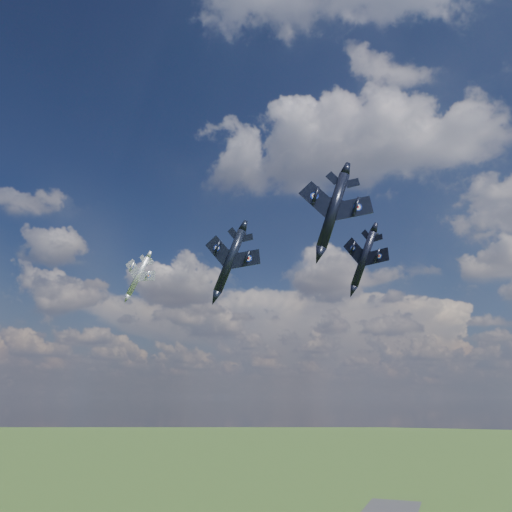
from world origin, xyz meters
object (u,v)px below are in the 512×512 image
at_px(jet_high_navy, 364,259).
at_px(jet_left_silver, 138,276).
at_px(jet_right_navy, 333,211).
at_px(jet_lead_navy, 230,261).

distance_m(jet_high_navy, jet_left_silver, 50.07).
distance_m(jet_right_navy, jet_high_navy, 36.89).
height_order(jet_right_navy, jet_high_navy, jet_high_navy).
bearing_deg(jet_lead_navy, jet_left_silver, 149.83).
height_order(jet_lead_navy, jet_right_navy, jet_lead_navy).
relative_size(jet_lead_navy, jet_left_silver, 1.25).
relative_size(jet_lead_navy, jet_high_navy, 1.04).
bearing_deg(jet_left_silver, jet_right_navy, -32.80).
height_order(jet_lead_navy, jet_left_silver, jet_left_silver).
distance_m(jet_lead_navy, jet_left_silver, 32.34).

